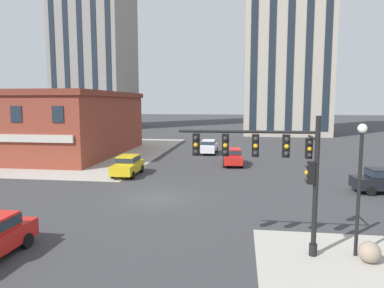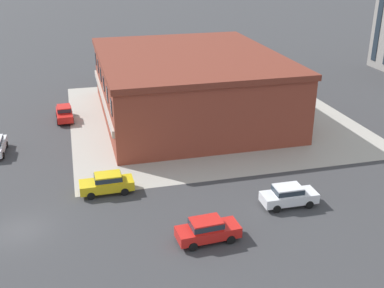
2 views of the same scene
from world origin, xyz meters
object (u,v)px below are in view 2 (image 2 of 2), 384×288
object	(u,v)px
car_cross_eastbound	(207,229)
car_parked_curb	(289,195)
car_main_northbound_far	(107,183)
car_cross_westbound	(64,113)

from	to	relation	value
car_cross_eastbound	car_parked_curb	size ratio (longest dim) A/B	1.02
car_parked_curb	car_cross_eastbound	bearing A→B (deg)	-67.88
car_main_northbound_far	car_parked_curb	xyz separation A→B (m)	(5.66, 13.60, 0.00)
car_main_northbound_far	car_cross_eastbound	bearing A→B (deg)	34.88
car_parked_curb	car_cross_westbound	bearing A→B (deg)	-145.51
car_cross_eastbound	car_parked_curb	bearing A→B (deg)	112.12
car_main_northbound_far	car_cross_westbound	bearing A→B (deg)	-170.30
car_main_northbound_far	car_cross_westbound	distance (m)	19.09
car_main_northbound_far	car_cross_westbound	size ratio (longest dim) A/B	0.99
car_main_northbound_far	car_cross_westbound	world-z (taller)	same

